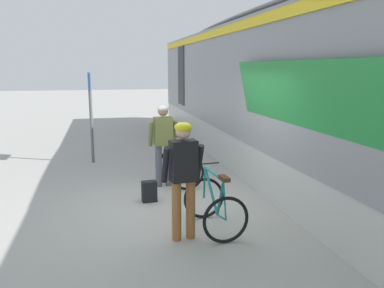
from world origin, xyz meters
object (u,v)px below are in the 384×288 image
at_px(platform_sign_post, 90,102).
at_px(bicycle_near_teal, 214,206).
at_px(bicycle_far_white, 181,166).
at_px(train_car, 315,94).
at_px(cyclist_far_in_olive, 163,138).
at_px(backpack_on_platform, 149,191).
at_px(cyclist_near_in_dark, 183,171).

bearing_deg(platform_sign_post, bicycle_near_teal, -69.18).
bearing_deg(platform_sign_post, bicycle_far_white, -52.00).
bearing_deg(train_car, cyclist_far_in_olive, 174.16).
height_order(bicycle_near_teal, bicycle_far_white, same).
bearing_deg(bicycle_far_white, cyclist_far_in_olive, -166.06).
bearing_deg(bicycle_near_teal, backpack_on_platform, 117.99).
relative_size(bicycle_near_teal, backpack_on_platform, 2.78).
bearing_deg(cyclist_near_in_dark, platform_sign_post, 104.77).
bearing_deg(bicycle_near_teal, cyclist_near_in_dark, -158.23).
height_order(backpack_on_platform, platform_sign_post, platform_sign_post).
height_order(cyclist_far_in_olive, backpack_on_platform, cyclist_far_in_olive).
height_order(cyclist_near_in_dark, bicycle_near_teal, cyclist_near_in_dark).
distance_m(backpack_on_platform, platform_sign_post, 3.94).
height_order(cyclist_near_in_dark, backpack_on_platform, cyclist_near_in_dark).
distance_m(train_car, cyclist_far_in_olive, 3.44).
xyz_separation_m(bicycle_far_white, backpack_on_platform, (-0.82, -1.05, -0.20)).
bearing_deg(bicycle_near_teal, platform_sign_post, 110.82).
bearing_deg(train_car, cyclist_near_in_dark, -145.07).
relative_size(bicycle_near_teal, platform_sign_post, 0.46).
bearing_deg(train_car, backpack_on_platform, -170.64).
height_order(train_car, platform_sign_post, train_car).
xyz_separation_m(cyclist_near_in_dark, bicycle_far_white, (0.53, 2.83, -0.65)).
distance_m(train_car, platform_sign_post, 5.64).
bearing_deg(cyclist_far_in_olive, bicycle_far_white, 13.94).
relative_size(train_car, bicycle_far_white, 18.20).
relative_size(bicycle_far_white, platform_sign_post, 0.48).
distance_m(train_car, bicycle_far_white, 3.33).
distance_m(cyclist_far_in_olive, platform_sign_post, 3.03).
height_order(cyclist_far_in_olive, bicycle_near_teal, cyclist_far_in_olive).
relative_size(backpack_on_platform, platform_sign_post, 0.17).
distance_m(bicycle_near_teal, backpack_on_platform, 1.79).
relative_size(cyclist_far_in_olive, backpack_on_platform, 4.40).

